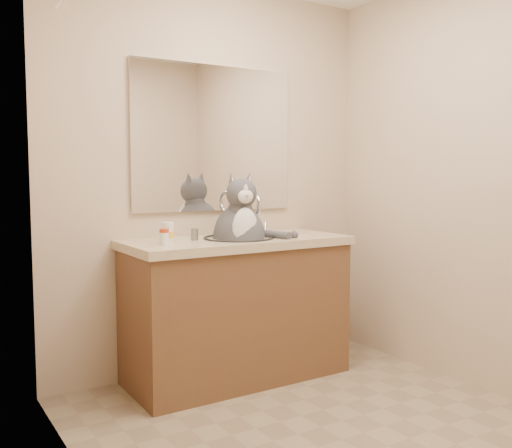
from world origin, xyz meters
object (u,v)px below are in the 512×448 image
at_px(pill_bottle_redcap, 164,237).
at_px(grey_canister, 195,234).
at_px(cat, 240,233).
at_px(pill_bottle_orange, 168,233).

xyz_separation_m(pill_bottle_redcap, grey_canister, (0.24, 0.12, -0.01)).
bearing_deg(cat, pill_bottle_redcap, -161.56).
height_order(pill_bottle_orange, grey_canister, pill_bottle_orange).
xyz_separation_m(pill_bottle_orange, grey_canister, (0.18, 0.04, -0.02)).
bearing_deg(grey_canister, cat, -12.21).
bearing_deg(grey_canister, pill_bottle_redcap, -153.50).
height_order(cat, pill_bottle_redcap, cat).
bearing_deg(cat, grey_canister, 179.48).
relative_size(pill_bottle_orange, grey_canister, 1.70).
distance_m(cat, pill_bottle_redcap, 0.51).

